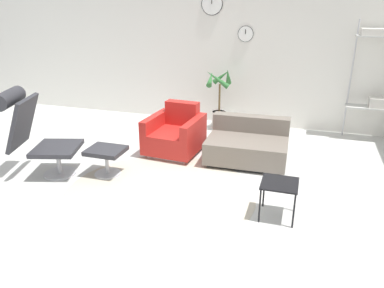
# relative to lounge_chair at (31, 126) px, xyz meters

# --- Properties ---
(ground_plane) EXTENTS (12.00, 12.00, 0.00)m
(ground_plane) POSITION_rel_lounge_chair_xyz_m (2.09, 0.20, -0.70)
(ground_plane) COLOR silver
(wall_back) EXTENTS (12.00, 0.09, 2.80)m
(wall_back) POSITION_rel_lounge_chair_xyz_m (2.09, 3.10, 0.70)
(wall_back) COLOR silver
(wall_back) RESTS_ON ground_plane
(round_rug) EXTENTS (2.40, 2.40, 0.01)m
(round_rug) POSITION_rel_lounge_chair_xyz_m (1.82, -0.02, -0.70)
(round_rug) COLOR #BCB29E
(round_rug) RESTS_ON ground_plane
(lounge_chair) EXTENTS (1.05, 0.81, 1.18)m
(lounge_chair) POSITION_rel_lounge_chair_xyz_m (0.00, 0.00, 0.00)
(lounge_chair) COLOR #BCBCC1
(lounge_chair) RESTS_ON ground_plane
(ottoman) EXTENTS (0.49, 0.42, 0.38)m
(ottoman) POSITION_rel_lounge_chair_xyz_m (0.93, 0.27, -0.41)
(ottoman) COLOR #BCBCC1
(ottoman) RESTS_ON ground_plane
(armchair_red) EXTENTS (0.84, 0.89, 0.75)m
(armchair_red) POSITION_rel_lounge_chair_xyz_m (1.55, 1.32, -0.43)
(armchair_red) COLOR silver
(armchair_red) RESTS_ON ground_plane
(couch_low) EXTENTS (1.18, 0.89, 0.62)m
(couch_low) POSITION_rel_lounge_chair_xyz_m (2.68, 1.33, -0.47)
(couch_low) COLOR black
(couch_low) RESTS_ON ground_plane
(side_table) EXTENTS (0.39, 0.39, 0.42)m
(side_table) POSITION_rel_lounge_chair_xyz_m (3.27, -0.12, -0.33)
(side_table) COLOR black
(side_table) RESTS_ON ground_plane
(potted_plant) EXTENTS (0.46, 0.44, 1.16)m
(potted_plant) POSITION_rel_lounge_chair_xyz_m (1.92, 2.67, -0.23)
(potted_plant) COLOR silver
(potted_plant) RESTS_ON ground_plane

